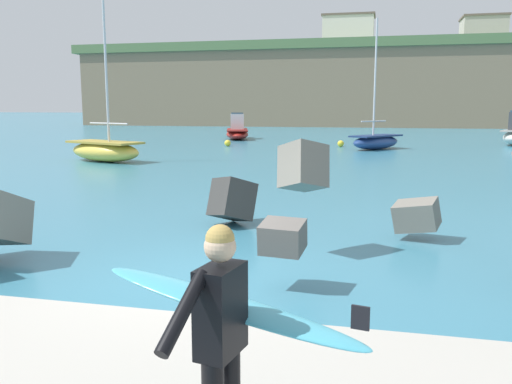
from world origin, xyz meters
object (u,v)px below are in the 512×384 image
(mooring_buoy_inner, at_px, (341,144))
(station_building_central, at_px, (483,35))
(boat_near_right, at_px, (376,141))
(station_building_west, at_px, (348,34))
(boat_near_left, at_px, (237,131))
(boat_mid_centre, at_px, (105,150))
(mooring_buoy_outer, at_px, (228,143))
(surfer_with_board, at_px, (224,327))

(mooring_buoy_inner, xyz_separation_m, station_building_central, (18.57, 60.34, 14.11))
(boat_near_right, xyz_separation_m, station_building_west, (-5.28, 54.74, 13.69))
(boat_near_left, bearing_deg, boat_mid_centre, -95.03)
(boat_near_right, relative_size, mooring_buoy_outer, 18.47)
(boat_mid_centre, bearing_deg, mooring_buoy_inner, 49.24)
(boat_near_right, relative_size, station_building_central, 1.15)
(mooring_buoy_inner, bearing_deg, surfer_with_board, -87.29)
(boat_near_right, bearing_deg, station_building_central, 75.34)
(surfer_with_board, height_order, boat_near_left, boat_near_left)
(mooring_buoy_outer, bearing_deg, station_building_central, 66.92)
(boat_near_left, xyz_separation_m, mooring_buoy_inner, (9.12, -6.72, -0.45))
(boat_near_right, bearing_deg, mooring_buoy_outer, 177.70)
(surfer_with_board, relative_size, station_building_central, 0.30)
(surfer_with_board, bearing_deg, boat_mid_centre, 120.56)
(surfer_with_board, distance_m, boat_near_left, 41.67)
(surfer_with_board, xyz_separation_m, boat_near_right, (0.76, 31.89, -0.72))
(surfer_with_board, xyz_separation_m, station_building_west, (-4.52, 86.63, 12.97))
(surfer_with_board, relative_size, mooring_buoy_inner, 4.82)
(mooring_buoy_inner, distance_m, station_building_central, 64.69)
(boat_mid_centre, height_order, mooring_buoy_inner, boat_mid_centre)
(boat_near_right, height_order, station_building_west, station_building_west)
(boat_near_right, distance_m, mooring_buoy_inner, 2.90)
(station_building_central, bearing_deg, mooring_buoy_inner, -107.11)
(boat_near_left, distance_m, station_building_central, 61.87)
(boat_near_left, height_order, station_building_west, station_building_west)
(surfer_with_board, xyz_separation_m, mooring_buoy_outer, (-9.26, 32.29, -1.06))
(mooring_buoy_outer, distance_m, station_building_west, 56.32)
(boat_mid_centre, bearing_deg, surfer_with_board, -59.44)
(mooring_buoy_inner, relative_size, mooring_buoy_outer, 1.00)
(surfer_with_board, bearing_deg, mooring_buoy_outer, 106.00)
(mooring_buoy_inner, bearing_deg, boat_near_right, -35.22)
(boat_mid_centre, relative_size, mooring_buoy_inner, 19.08)
(mooring_buoy_outer, height_order, station_building_west, station_building_west)
(boat_mid_centre, height_order, station_building_central, station_building_central)
(boat_near_right, bearing_deg, boat_near_left, 143.86)
(boat_near_left, bearing_deg, station_building_west, 82.40)
(station_building_west, bearing_deg, station_building_central, 18.64)
(mooring_buoy_inner, xyz_separation_m, mooring_buoy_outer, (-7.67, -1.26, 0.00))
(surfer_with_board, bearing_deg, boat_near_left, 104.89)
(surfer_with_board, bearing_deg, mooring_buoy_inner, 92.71)
(surfer_with_board, bearing_deg, boat_near_right, 88.63)
(mooring_buoy_outer, height_order, station_building_central, station_building_central)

